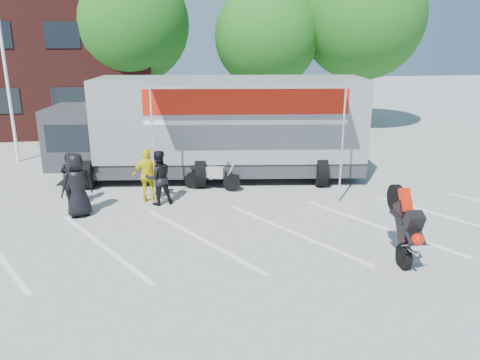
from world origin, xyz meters
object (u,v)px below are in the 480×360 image
object	(u,v)px
stunt_bike_rider	(392,255)
spectator_hivis	(148,176)
flagpole	(7,33)
parked_motorcycle	(212,190)
tree_right	(362,18)
tree_mid	(267,36)
spectator_leather_b	(71,179)
transporter_truck	(217,178)
spectator_leather_a	(77,185)
tree_left	(129,24)
spectator_leather_c	(159,178)

from	to	relation	value
stunt_bike_rider	spectator_hivis	xyz separation A→B (m)	(-5.61, 4.79, 0.83)
flagpole	parked_motorcycle	world-z (taller)	flagpole
stunt_bike_rider	tree_right	bearing A→B (deg)	74.55
tree_mid	spectator_leather_b	xyz separation A→B (m)	(-8.36, -10.86, -4.13)
spectator_hivis	stunt_bike_rider	bearing A→B (deg)	140.44
transporter_truck	stunt_bike_rider	distance (m)	7.70
spectator_leather_a	parked_motorcycle	bearing A→B (deg)	179.65
tree_left	spectator_leather_b	size ratio (longest dim) A/B	5.30
flagpole	spectator_leather_b	xyz separation A→B (m)	(2.88, -5.86, -4.24)
tree_mid	spectator_leather_b	world-z (taller)	tree_mid
tree_left	parked_motorcycle	bearing A→B (deg)	-75.13
spectator_leather_c	tree_mid	bearing A→B (deg)	-129.85
parked_motorcycle	stunt_bike_rider	size ratio (longest dim) A/B	1.03
tree_left	spectator_leather_c	bearing A→B (deg)	-84.34
flagpole	spectator_hivis	distance (m)	8.90
spectator_leather_b	spectator_leather_c	bearing A→B (deg)	-178.14
tree_left	parked_motorcycle	size ratio (longest dim) A/B	4.43
spectator_hivis	parked_motorcycle	bearing A→B (deg)	-157.09
tree_right	parked_motorcycle	world-z (taller)	tree_right
tree_left	stunt_bike_rider	distance (m)	18.77
tree_right	spectator_hivis	bearing A→B (deg)	-136.84
tree_mid	tree_right	bearing A→B (deg)	-5.71
tree_right	spectator_leather_b	bearing A→B (deg)	-142.21
flagpole	tree_mid	size ratio (longest dim) A/B	1.04
tree_mid	parked_motorcycle	bearing A→B (deg)	-111.90
stunt_bike_rider	spectator_hivis	distance (m)	7.42
tree_left	spectator_leather_c	distance (m)	13.15
tree_right	spectator_leather_c	world-z (taller)	tree_right
transporter_truck	tree_left	bearing A→B (deg)	116.51
tree_left	spectator_leather_a	xyz separation A→B (m)	(-1.03, -12.84, -4.65)
stunt_bike_rider	spectator_leather_c	xyz separation A→B (m)	(-5.29, 4.50, 0.83)
flagpole	stunt_bike_rider	bearing A→B (deg)	-44.90
tree_mid	spectator_leather_b	bearing A→B (deg)	-127.59
flagpole	spectator_leather_c	bearing A→B (deg)	-48.70
flagpole	transporter_truck	world-z (taller)	flagpole
transporter_truck	spectator_leather_b	size ratio (longest dim) A/B	6.86
tree_mid	stunt_bike_rider	xyz separation A→B (m)	(-0.50, -15.71, -4.94)
flagpole	spectator_hivis	size ratio (longest dim) A/B	4.81
transporter_truck	spectator_hivis	xyz separation A→B (m)	(-2.36, -2.20, 0.83)
tree_mid	spectator_leather_a	size ratio (longest dim) A/B	4.19
tree_mid	tree_right	world-z (taller)	tree_right
tree_left	tree_mid	size ratio (longest dim) A/B	1.13
transporter_truck	parked_motorcycle	size ratio (longest dim) A/B	5.74
tree_left	tree_right	bearing A→B (deg)	-7.13
tree_left	spectator_leather_b	world-z (taller)	tree_left
tree_mid	stunt_bike_rider	distance (m)	16.48
flagpole	spectator_leather_b	size ratio (longest dim) A/B	4.91
flagpole	spectator_leather_c	xyz separation A→B (m)	(5.45, -6.21, -4.22)
tree_left	stunt_bike_rider	size ratio (longest dim) A/B	4.56
spectator_leather_a	spectator_hivis	size ratio (longest dim) A/B	1.10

